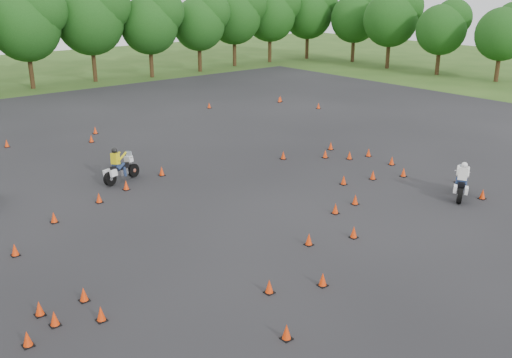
# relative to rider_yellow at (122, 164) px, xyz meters

# --- Properties ---
(ground) EXTENTS (140.00, 140.00, 0.00)m
(ground) POSITION_rel_rider_yellow_xyz_m (3.19, -10.69, -0.89)
(ground) COLOR #2D5119
(ground) RESTS_ON ground
(asphalt_pad) EXTENTS (62.00, 62.00, 0.00)m
(asphalt_pad) POSITION_rel_rider_yellow_xyz_m (3.19, -4.69, -0.89)
(asphalt_pad) COLOR black
(asphalt_pad) RESTS_ON ground
(treeline) EXTENTS (87.14, 31.95, 10.26)m
(treeline) POSITION_rel_rider_yellow_xyz_m (5.54, 24.20, 3.71)
(treeline) COLOR #174313
(treeline) RESTS_ON ground
(traffic_cones) EXTENTS (36.73, 32.63, 0.45)m
(traffic_cones) POSITION_rel_rider_yellow_xyz_m (2.94, -4.47, -0.66)
(traffic_cones) COLOR red
(traffic_cones) RESTS_ON asphalt_pad
(rider_yellow) EXTENTS (2.40, 1.37, 1.77)m
(rider_yellow) POSITION_rel_rider_yellow_xyz_m (0.00, 0.00, 0.00)
(rider_yellow) COLOR gold
(rider_yellow) RESTS_ON ground
(rider_white) EXTENTS (2.33, 1.80, 1.77)m
(rider_white) POSITION_rel_rider_yellow_xyz_m (11.05, -12.07, 0.00)
(rider_white) COLOR silver
(rider_white) RESTS_ON ground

